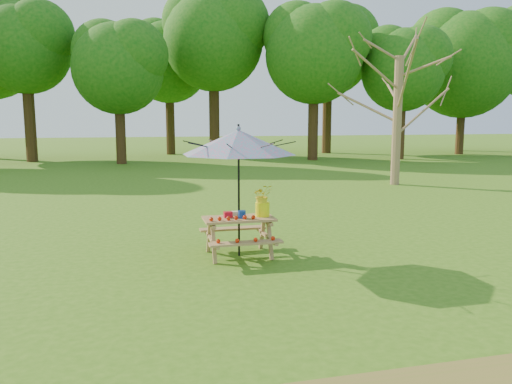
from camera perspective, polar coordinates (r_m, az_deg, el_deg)
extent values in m
plane|color=#366813|center=(7.04, 7.66, -11.12)|extent=(120.00, 120.00, 0.00)
cylinder|color=olive|center=(18.43, 15.82, 7.79)|extent=(0.33, 0.33, 4.50)
cube|color=#A27E49|center=(8.52, -1.96, -3.07)|extent=(1.20, 0.62, 0.04)
cube|color=#A27E49|center=(8.06, -1.14, -5.84)|extent=(1.20, 0.22, 0.04)
cube|color=#A27E49|center=(9.10, -2.67, -4.19)|extent=(1.20, 0.22, 0.04)
cylinder|color=black|center=(8.43, -1.98, 0.10)|extent=(0.04, 0.04, 2.25)
cone|color=#20AAB6|center=(8.36, -2.01, 5.70)|extent=(2.53, 2.53, 0.41)
sphere|color=#20AAB6|center=(8.35, -2.02, 7.26)|extent=(0.08, 0.08, 0.08)
cube|color=#B40E23|center=(8.52, -3.22, -2.59)|extent=(0.14, 0.12, 0.10)
cylinder|color=#123695|center=(8.45, -1.62, -2.57)|extent=(0.13, 0.13, 0.13)
cube|color=beige|center=(8.70, -2.37, -2.45)|extent=(0.13, 0.13, 0.07)
cylinder|color=#F1F50C|center=(8.60, 0.74, -1.98)|extent=(0.24, 0.24, 0.24)
imported|color=yellow|center=(8.56, 0.75, -0.37)|extent=(0.36, 0.32, 0.37)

